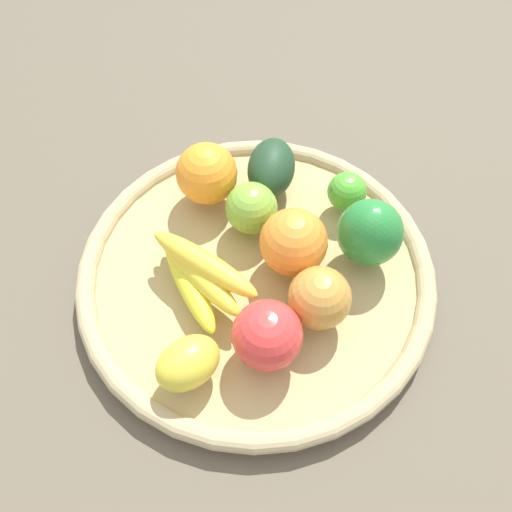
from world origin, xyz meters
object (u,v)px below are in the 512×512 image
(orange_1, at_px, (293,242))
(lime_0, at_px, (347,191))
(lemon_0, at_px, (188,363))
(apple_0, at_px, (319,298))
(bell_pepper, at_px, (370,233))
(orange_0, at_px, (207,174))
(banana_bunch, at_px, (197,273))
(avocado, at_px, (271,168))
(apple_1, at_px, (267,335))
(apple_2, at_px, (251,208))

(orange_1, bearing_deg, lime_0, -61.01)
(lemon_0, relative_size, apple_0, 1.01)
(apple_0, xyz_separation_m, lime_0, (0.13, -0.11, -0.01))
(lemon_0, relative_size, bell_pepper, 0.81)
(orange_0, height_order, bell_pepper, bell_pepper)
(banana_bunch, bearing_deg, bell_pepper, -99.68)
(banana_bunch, bearing_deg, orange_0, -24.13)
(orange_0, xyz_separation_m, avocado, (-0.01, -0.09, -0.01))
(lemon_0, xyz_separation_m, orange_0, (0.23, -0.10, 0.01))
(apple_1, distance_m, orange_1, 0.12)
(apple_1, relative_size, orange_0, 0.96)
(apple_0, height_order, lime_0, apple_0)
(avocado, bearing_deg, apple_0, 172.14)
(apple_0, bearing_deg, lime_0, -38.16)
(orange_0, bearing_deg, avocado, -99.59)
(apple_1, relative_size, orange_1, 0.94)
(apple_2, xyz_separation_m, banana_bunch, (-0.06, 0.09, -0.01))
(apple_1, xyz_separation_m, avocado, (0.23, -0.10, -0.01))
(apple_1, relative_size, apple_2, 1.16)
(lemon_0, bearing_deg, apple_2, -39.90)
(apple_2, height_order, apple_0, apple_0)
(banana_bunch, height_order, apple_0, apple_0)
(apple_0, xyz_separation_m, bell_pepper, (0.05, -0.09, 0.01))
(apple_1, height_order, orange_0, orange_0)
(lemon_0, relative_size, avocado, 0.79)
(orange_0, height_order, lime_0, orange_0)
(banana_bunch, bearing_deg, orange_1, -95.13)
(banana_bunch, relative_size, orange_0, 1.91)
(bell_pepper, bearing_deg, apple_1, -108.91)
(avocado, bearing_deg, apple_2, 137.44)
(lemon_0, height_order, orange_0, orange_0)
(apple_0, bearing_deg, lemon_0, 95.25)
(bell_pepper, bearing_deg, apple_0, -103.12)
(apple_2, bearing_deg, orange_0, 26.48)
(avocado, bearing_deg, banana_bunch, 129.05)
(bell_pepper, bearing_deg, lemon_0, -118.30)
(orange_1, bearing_deg, banana_bunch, 84.87)
(lemon_0, height_order, orange_1, orange_1)
(apple_2, relative_size, lime_0, 1.29)
(banana_bunch, height_order, orange_0, orange_0)
(bell_pepper, height_order, avocado, bell_pepper)
(banana_bunch, bearing_deg, apple_2, -56.55)
(apple_2, height_order, bell_pepper, bell_pepper)
(orange_0, bearing_deg, apple_2, -153.52)
(orange_1, height_order, avocado, orange_1)
(orange_0, distance_m, bell_pepper, 0.22)
(bell_pepper, relative_size, orange_1, 1.11)
(orange_1, height_order, lime_0, orange_1)
(apple_2, xyz_separation_m, lime_0, (-0.02, -0.13, -0.01))
(apple_2, xyz_separation_m, orange_0, (0.07, 0.03, 0.01))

